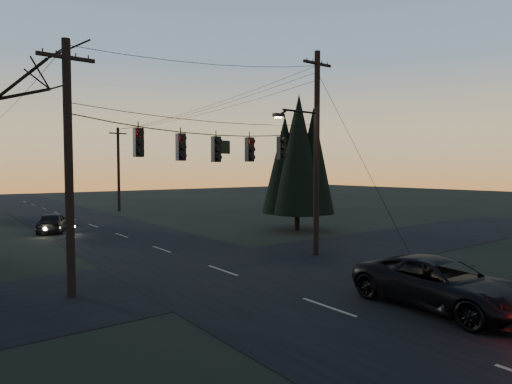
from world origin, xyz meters
TOP-DOWN VIEW (x-y plane):
  - ground_plane at (0.00, 0.00)m, footprint 160.00×160.00m
  - main_road at (0.00, 20.00)m, footprint 8.00×120.00m
  - cross_road at (0.00, 10.00)m, footprint 60.00×7.00m
  - utility_pole_right at (5.50, 10.00)m, footprint 5.00×0.30m
  - utility_pole_left at (-6.00, 10.00)m, footprint 1.80×0.30m
  - utility_pole_far_r at (5.50, 38.00)m, footprint 1.80×0.30m
  - span_signal_assembly at (-0.24, 10.00)m, footprint 11.50×0.44m
  - evergreen_right at (10.81, 17.14)m, footprint 4.10×4.10m
  - suv_near at (2.66, 1.85)m, footprint 2.79×5.56m
  - sedan_oncoming_a at (-3.20, 26.20)m, footprint 2.96×4.33m

SIDE VIEW (x-z plane):
  - ground_plane at x=0.00m, z-range 0.00..0.00m
  - utility_pole_right at x=5.50m, z-range -5.00..5.00m
  - utility_pole_left at x=-6.00m, z-range -4.25..4.25m
  - utility_pole_far_r at x=5.50m, z-range -4.25..4.25m
  - cross_road at x=0.00m, z-range 0.00..0.02m
  - main_road at x=0.00m, z-range 0.00..0.02m
  - sedan_oncoming_a at x=-3.20m, z-range 0.00..1.37m
  - suv_near at x=2.66m, z-range 0.00..1.51m
  - evergreen_right at x=10.81m, z-range 0.59..8.93m
  - span_signal_assembly at x=-0.24m, z-range 4.33..6.01m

